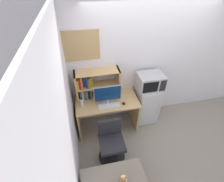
{
  "coord_description": "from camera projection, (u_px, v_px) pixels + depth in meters",
  "views": [
    {
      "loc": [
        -1.33,
        -2.76,
        2.95
      ],
      "look_at": [
        -0.82,
        -0.37,
        1.02
      ],
      "focal_mm": 26.13,
      "sensor_mm": 36.0,
      "label": 1
    }
  ],
  "objects": [
    {
      "name": "wall_back",
      "position": [
        165.0,
        62.0,
        3.44
      ],
      "size": [
        6.4,
        0.04,
        2.6
      ],
      "primitive_type": "cube",
      "color": "silver",
      "rests_on": "ground_plane"
    },
    {
      "name": "mini_fridge",
      "position": [
        146.0,
        103.0,
        3.68
      ],
      "size": [
        0.46,
        0.5,
        0.91
      ],
      "color": "silver",
      "rests_on": "ground_plane"
    },
    {
      "name": "water_bottle",
      "position": [
        82.0,
        102.0,
        3.11
      ],
      "size": [
        0.07,
        0.07,
        0.18
      ],
      "color": "silver",
      "rests_on": "desk"
    },
    {
      "name": "computer_mouse",
      "position": [
        124.0,
        103.0,
        3.19
      ],
      "size": [
        0.07,
        0.08,
        0.03
      ],
      "primitive_type": "ellipsoid",
      "color": "black",
      "rests_on": "desk"
    },
    {
      "name": "microwave",
      "position": [
        150.0,
        81.0,
        3.31
      ],
      "size": [
        0.52,
        0.41,
        0.31
      ],
      "color": "#ADADB2",
      "rests_on": "mini_fridge"
    },
    {
      "name": "wall_left",
      "position": [
        66.0,
        146.0,
        1.87
      ],
      "size": [
        0.04,
        4.4,
        2.6
      ],
      "primitive_type": "cube",
      "color": "silver",
      "rests_on": "ground_plane"
    },
    {
      "name": "hutch_bookshelf",
      "position": [
        90.0,
        84.0,
        3.2
      ],
      "size": [
        0.87,
        0.29,
        0.59
      ],
      "color": "tan",
      "rests_on": "desk"
    },
    {
      "name": "wall_corkboard",
      "position": [
        78.0,
        46.0,
        2.81
      ],
      "size": [
        0.76,
        0.02,
        0.54
      ],
      "primitive_type": "cube",
      "color": "tan"
    },
    {
      "name": "teddy_bear",
      "position": [
        123.0,
        180.0,
        2.35
      ],
      "size": [
        0.13,
        0.13,
        0.2
      ],
      "color": "#846042",
      "rests_on": "bed"
    },
    {
      "name": "keyboard",
      "position": [
        109.0,
        106.0,
        3.14
      ],
      "size": [
        0.42,
        0.14,
        0.02
      ],
      "primitive_type": "cube",
      "color": "silver",
      "rests_on": "desk"
    },
    {
      "name": "desk",
      "position": [
        107.0,
        109.0,
        3.43
      ],
      "size": [
        1.26,
        0.66,
        0.77
      ],
      "color": "tan",
      "rests_on": "ground_plane"
    },
    {
      "name": "desk_chair",
      "position": [
        111.0,
        143.0,
        2.97
      ],
      "size": [
        0.5,
        0.5,
        0.83
      ],
      "color": "black",
      "rests_on": "ground_plane"
    },
    {
      "name": "monitor",
      "position": [
        108.0,
        95.0,
        3.07
      ],
      "size": [
        0.53,
        0.22,
        0.41
      ],
      "color": "#B7B7BC",
      "rests_on": "desk"
    }
  ]
}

